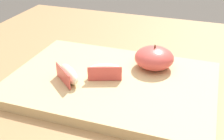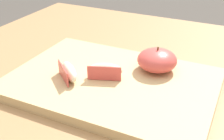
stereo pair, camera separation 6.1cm
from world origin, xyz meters
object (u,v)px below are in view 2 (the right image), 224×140
apple_half_skin_up (157,60)px  apple_wedge_back (69,72)px  cutting_board (112,82)px  apple_wedge_front (105,71)px

apple_half_skin_up → apple_wedge_back: (-0.15, -0.12, -0.01)m
cutting_board → apple_wedge_back: 0.09m
cutting_board → apple_wedge_front: (-0.02, -0.00, 0.03)m
apple_wedge_front → cutting_board: bearing=11.6°
apple_half_skin_up → apple_wedge_front: size_ratio=1.12×
cutting_board → apple_wedge_front: apple_wedge_front is taller
apple_half_skin_up → apple_wedge_back: bearing=-142.5°
cutting_board → apple_half_skin_up: bearing=46.9°
apple_wedge_back → apple_wedge_front: bearing=29.5°
cutting_board → apple_wedge_back: (-0.08, -0.04, 0.03)m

